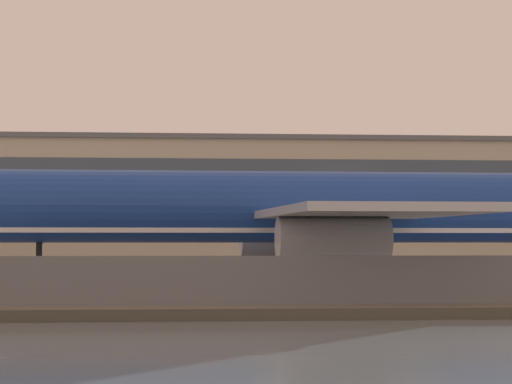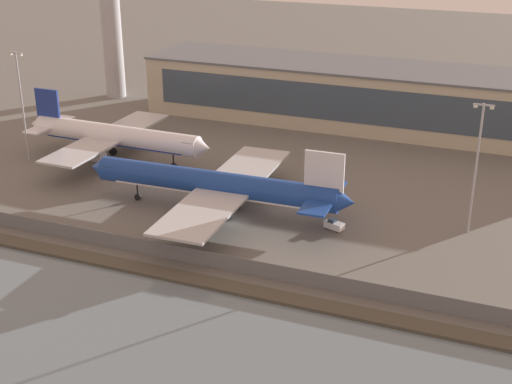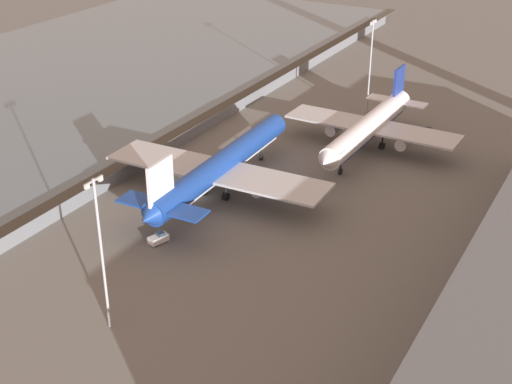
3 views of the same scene
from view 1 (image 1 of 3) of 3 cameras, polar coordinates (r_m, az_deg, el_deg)
The scene contains 5 objects.
ground_plane at distance 72.43m, azimuth 5.66°, elevation -4.88°, with size 500.00×500.00×0.00m, color #66635E.
shoreline_seawall at distance 52.49m, azimuth 10.04°, elevation -5.56°, with size 320.00×3.00×0.50m.
perimeter_fence at distance 56.78m, azimuth 8.81°, elevation -4.27°, with size 280.00×0.10×2.58m.
cargo_jet_blue at distance 74.06m, azimuth 2.30°, elevation -0.86°, with size 48.69×41.90×13.47m.
terminal_building at distance 134.94m, azimuth 4.89°, elevation -0.69°, with size 112.69×21.75×14.14m.
Camera 1 is at (-14.06, -70.98, 3.25)m, focal length 85.00 mm.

